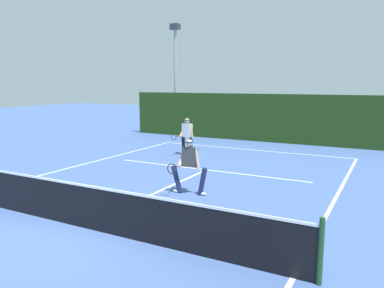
# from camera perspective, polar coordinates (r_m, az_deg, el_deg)

# --- Properties ---
(ground_plane) EXTENTS (80.00, 80.00, 0.00)m
(ground_plane) POSITION_cam_1_polar(r_m,az_deg,el_deg) (8.94, -16.57, -11.96)
(ground_plane) COLOR #4967A9
(court_line_baseline_far) EXTENTS (9.44, 0.10, 0.01)m
(court_line_baseline_far) POSITION_cam_1_polar(r_m,az_deg,el_deg) (18.37, 8.90, -0.86)
(court_line_baseline_far) COLOR white
(court_line_baseline_far) RESTS_ON ground_plane
(court_line_sideline_right) EXTENTS (0.10, 22.48, 0.01)m
(court_line_sideline_right) POSITION_cam_1_polar(r_m,az_deg,el_deg) (6.76, 15.06, -19.05)
(court_line_sideline_right) COLOR white
(court_line_sideline_right) RESTS_ON ground_plane
(court_line_service) EXTENTS (7.70, 0.10, 0.01)m
(court_line_service) POSITION_cam_1_polar(r_m,az_deg,el_deg) (13.96, 2.19, -3.93)
(court_line_service) COLOR white
(court_line_service) RESTS_ON ground_plane
(court_line_centre) EXTENTS (0.10, 6.40, 0.01)m
(court_line_centre) POSITION_cam_1_polar(r_m,az_deg,el_deg) (11.29, -4.99, -7.13)
(court_line_centre) COLOR white
(court_line_centre) RESTS_ON ground_plane
(tennis_net) EXTENTS (10.35, 0.09, 1.12)m
(tennis_net) POSITION_cam_1_polar(r_m,az_deg,el_deg) (8.77, -16.72, -8.81)
(tennis_net) COLOR #1E4723
(tennis_net) RESTS_ON ground_plane
(player_near) EXTENTS (1.13, 0.88, 1.60)m
(player_near) POSITION_cam_1_polar(r_m,az_deg,el_deg) (10.78, -0.45, -3.09)
(player_near) COLOR #1E234C
(player_near) RESTS_ON ground_plane
(player_far) EXTENTS (0.86, 0.85, 1.66)m
(player_far) POSITION_cam_1_polar(r_m,az_deg,el_deg) (16.61, -0.78, 1.37)
(player_far) COLOR black
(player_far) RESTS_ON ground_plane
(tennis_ball) EXTENTS (0.07, 0.07, 0.07)m
(tennis_ball) POSITION_cam_1_polar(r_m,az_deg,el_deg) (16.92, 1.48, -1.51)
(tennis_ball) COLOR #D1E033
(tennis_ball) RESTS_ON ground_plane
(back_fence_windscreen) EXTENTS (17.12, 0.12, 2.62)m
(back_fence_windscreen) POSITION_cam_1_polar(r_m,az_deg,el_deg) (20.82, 11.55, 3.86)
(back_fence_windscreen) COLOR #203B14
(back_fence_windscreen) RESTS_ON ground_plane
(light_pole) EXTENTS (0.55, 0.44, 6.84)m
(light_pole) POSITION_cam_1_polar(r_m,az_deg,el_deg) (24.23, -2.54, 11.70)
(light_pole) COLOR #9EA39E
(light_pole) RESTS_ON ground_plane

